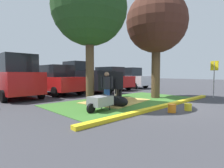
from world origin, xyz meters
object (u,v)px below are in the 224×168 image
Objects in this scene: shade_tree_left at (89,8)px; bucket_yellow at (188,107)px; sedan_red at (57,80)px; person_visitor_near at (117,84)px; shade_tree_right at (156,23)px; parking_sign at (214,72)px; hatchback_white at (128,78)px; calf_lying at (117,101)px; bucket_orange at (172,108)px; pickup_truck_black at (84,78)px; cow_holstein at (114,80)px; sedan_blue at (110,79)px; wheelbarrow at (100,101)px; suv_black at (14,77)px; person_handler at (107,88)px.

bucket_yellow is (2.08, -3.56, -4.19)m from shade_tree_left.
person_visitor_near is at bearing -64.88° from sedan_red.
shade_tree_left is at bearing 170.37° from shade_tree_right.
parking_sign is 0.49× the size of hatchback_white.
calf_lying is 2.32m from bucket_orange.
person_visitor_near is 4.11m from pickup_truck_black.
pickup_truck_black is (1.59, 4.98, 0.01)m from cow_holstein.
sedan_blue is (4.31, 4.96, -0.12)m from cow_holstein.
wheelbarrow is 0.36× the size of sedan_blue.
shade_tree_left is 18.77× the size of bucket_orange.
sedan_blue is at bearing 65.58° from bucket_yellow.
sedan_red is (-1.88, 4.01, 0.18)m from person_visitor_near.
sedan_blue is (7.79, 0.02, -0.29)m from suv_black.
parking_sign is at bearing -54.19° from sedan_red.
bucket_yellow is 8.79m from sedan_red.
shade_tree_right is 1.38× the size of sedan_blue.
hatchback_white is (7.44, 8.57, 0.82)m from bucket_orange.
sedan_red is at bearing -178.69° from hatchback_white.
suv_black is (-6.00, 5.85, -3.09)m from shade_tree_right.
bucket_yellow is 0.07× the size of hatchback_white.
shade_tree_right is (4.25, -0.72, 0.03)m from shade_tree_left.
parking_sign is (6.49, -2.33, 0.73)m from person_handler.
pickup_truck_black reaches higher than calf_lying.
shade_tree_right reaches higher than person_visitor_near.
suv_black is at bearing 108.86° from shade_tree_left.
bucket_orange is (-2.93, -2.56, -4.19)m from shade_tree_right.
hatchback_white is (6.68, 8.85, 0.84)m from bucket_yellow.
person_handler is 6.26m from suv_black.
hatchback_white reaches higher than wheelbarrow.
wheelbarrow is 0.36× the size of sedan_red.
shade_tree_left is 4.64× the size of calf_lying.
calf_lying is at bearing 161.61° from parking_sign.
person_handler is at bearing -144.36° from hatchback_white.
sedan_blue is at bearing 73.06° from shade_tree_right.
person_handler is 5.89m from sedan_red.
calf_lying is 10.27m from hatchback_white.
cow_holstein is 1.59× the size of wheelbarrow.
shade_tree_left reaches higher than sedan_red.
shade_tree_left is at bearing -122.68° from pickup_truck_black.
person_visitor_near is at bearing 39.83° from cow_holstein.
sedan_blue reaches higher than bucket_orange.
shade_tree_right reaches higher than sedan_red.
hatchback_white is at bearing 49.03° from bucket_orange.
shade_tree_left is 3.73× the size of wheelbarrow.
person_visitor_near is at bearing 35.68° from wheelbarrow.
bucket_orange is (-0.41, -3.47, -0.94)m from cow_holstein.
sedan_blue reaches higher than calf_lying.
bucket_orange is (1.32, -3.29, -4.17)m from shade_tree_left.
bucket_yellow is at bearing -84.54° from cow_holstein.
person_visitor_near is at bearing 81.12° from bucket_yellow.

